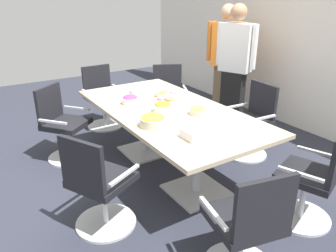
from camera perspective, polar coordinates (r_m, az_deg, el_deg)
ground_plane at (r=3.90m, az=-0.00°, el=-7.55°), size 10.00×10.00×0.01m
back_wall at (r=5.12m, az=24.09°, el=14.46°), size 8.00×0.10×2.80m
conference_table at (r=3.63m, az=-0.00°, el=1.10°), size 2.40×1.20×0.75m
office_chair_0 at (r=5.05m, az=0.11°, el=4.68°), size 0.72×0.72×0.91m
office_chair_1 at (r=5.10m, az=-11.36°, el=4.41°), size 0.56×0.56×0.91m
office_chair_2 at (r=4.19m, az=-17.75°, el=-0.25°), size 0.76×0.76×0.91m
office_chair_3 at (r=2.88m, az=-11.96°, el=-10.49°), size 0.72×0.72×0.91m
office_chair_4 at (r=2.45m, az=13.52°, el=-17.20°), size 0.64×0.64×0.91m
office_chair_5 at (r=3.16m, az=23.83°, el=-8.88°), size 0.69×0.69×0.91m
office_chair_6 at (r=4.22m, az=14.23°, el=0.32°), size 0.57×0.57×0.91m
person_standing_0 at (r=5.36m, az=9.94°, el=11.16°), size 0.51×0.46×1.77m
person_standing_1 at (r=4.95m, az=11.53°, el=10.27°), size 0.59×0.37×1.79m
snack_bowl_chips_orange at (r=3.48m, az=-0.94°, el=3.34°), size 0.20×0.20×0.12m
snack_bowl_cookies at (r=3.44m, az=5.29°, el=2.73°), size 0.19×0.19×0.09m
snack_bowl_chips_yellow at (r=3.12m, az=-2.63°, el=1.02°), size 0.26×0.26×0.12m
snack_bowl_candy_mix at (r=3.77m, az=-6.57°, el=4.61°), size 0.19×0.19×0.10m
donut_platter at (r=3.98m, az=0.44°, el=5.24°), size 0.39×0.39×0.04m
plate_stack at (r=4.20m, az=-5.18°, el=6.11°), size 0.22×0.22×0.04m
napkin_pile at (r=2.87m, az=4.61°, el=-1.34°), size 0.19×0.19×0.08m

